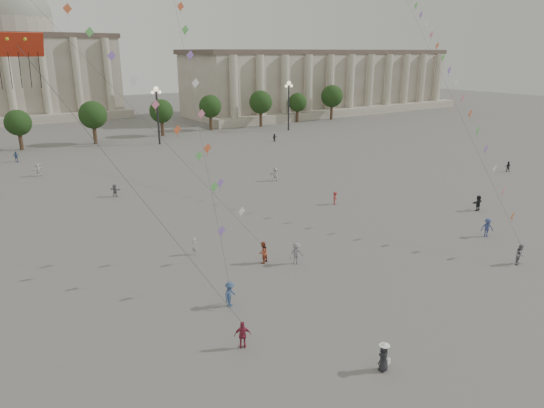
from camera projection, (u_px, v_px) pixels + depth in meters
ground at (368, 353)px, 28.09m from camera, size 360.00×360.00×0.00m
hall_east at (324, 82)px, 139.80m from camera, size 84.00×26.22×17.20m
hall_central at (15, 61)px, 125.91m from camera, size 48.30×34.30×35.50m
tree_row at (63, 117)px, 88.10m from camera, size 137.12×5.12×8.00m
lamp_post_mid_east at (157, 105)px, 89.20m from camera, size 2.00×0.90×10.65m
lamp_post_far_east at (289, 97)px, 105.22m from camera, size 2.00×0.90×10.65m
person_crowd_0 at (16, 157)px, 76.45m from camera, size 1.07×0.66×1.71m
person_crowd_3 at (478, 203)px, 53.09m from camera, size 1.61×0.55×1.72m
person_crowd_4 at (38, 170)px, 67.73m from camera, size 1.72×1.19×1.78m
person_crowd_6 at (296, 253)px, 39.67m from camera, size 1.30×0.90×1.85m
person_crowd_7 at (275, 174)px, 65.28m from camera, size 1.77×0.78×1.84m
person_crowd_8 at (335, 198)px, 55.24m from camera, size 1.10×0.99×1.48m
person_crowd_9 at (275, 138)px, 94.01m from camera, size 1.46×0.89×1.50m
person_crowd_12 at (115, 190)px, 58.20m from camera, size 1.27×1.45×1.59m
person_crowd_13 at (195, 246)px, 41.57m from camera, size 0.59×0.66×1.51m
person_crowd_14 at (487, 228)px, 45.56m from camera, size 1.33×1.22×1.80m
person_crowd_15 at (508, 166)px, 70.40m from camera, size 0.89×0.93×1.51m
tourist_0 at (243, 335)px, 28.39m from camera, size 1.08×0.86×1.71m
kite_flyer_0 at (263, 252)px, 39.87m from camera, size 1.09×0.97×1.86m
kite_flyer_1 at (230, 294)px, 33.03m from camera, size 1.35×1.19×1.81m
kite_flyer_2 at (520, 254)px, 39.66m from camera, size 0.99×0.87×1.73m
hat_person at (384, 357)px, 26.37m from camera, size 0.87×0.66×1.69m
dragon_kite at (22, 64)px, 21.42m from camera, size 5.73×1.87×18.26m
kite_train_east at (429, 34)px, 56.17m from camera, size 21.09×37.56×53.98m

